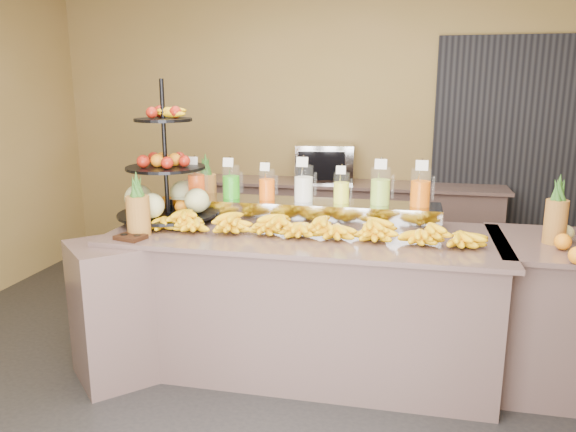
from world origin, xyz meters
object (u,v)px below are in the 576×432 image
(banana_heap, at_px, (302,223))
(oven_warmer, at_px, (325,163))
(pitcher_tray, at_px, (303,212))
(fruit_stand, at_px, (173,187))
(condiment_caddy, at_px, (131,237))

(banana_heap, relative_size, oven_warmer, 3.94)
(banana_heap, height_order, oven_warmer, oven_warmer)
(pitcher_tray, bearing_deg, fruit_stand, -168.77)
(pitcher_tray, distance_m, oven_warmer, 1.68)
(condiment_caddy, relative_size, oven_warmer, 0.32)
(banana_heap, xyz_separation_m, fruit_stand, (-0.93, 0.17, 0.17))
(fruit_stand, height_order, oven_warmer, fruit_stand)
(fruit_stand, bearing_deg, oven_warmer, 87.10)
(condiment_caddy, xyz_separation_m, oven_warmer, (0.86, 2.33, 0.17))
(pitcher_tray, xyz_separation_m, banana_heap, (0.05, -0.35, 0.00))
(pitcher_tray, distance_m, condiment_caddy, 1.17)
(pitcher_tray, relative_size, banana_heap, 0.86)
(banana_heap, bearing_deg, fruit_stand, 169.63)
(banana_heap, distance_m, oven_warmer, 2.03)
(banana_heap, distance_m, condiment_caddy, 1.07)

